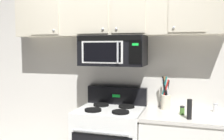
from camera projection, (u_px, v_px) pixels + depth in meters
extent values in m
cube|color=silver|center=(119.00, 68.00, 3.30)|extent=(5.20, 0.10, 2.70)
cylinder|color=#B7BABF|center=(100.00, 132.00, 2.66)|extent=(0.61, 0.03, 0.03)
cube|color=black|center=(117.00, 95.00, 3.25)|extent=(0.76, 0.07, 0.22)
cube|color=#19D83F|center=(116.00, 96.00, 3.21)|extent=(0.10, 0.00, 0.04)
cylinder|color=black|center=(93.00, 110.00, 2.90)|extent=(0.19, 0.19, 0.02)
cylinder|color=black|center=(121.00, 112.00, 2.81)|extent=(0.19, 0.19, 0.02)
cylinder|color=black|center=(101.00, 105.00, 3.16)|extent=(0.19, 0.19, 0.02)
cylinder|color=black|center=(127.00, 106.00, 3.07)|extent=(0.19, 0.19, 0.02)
cube|color=black|center=(113.00, 51.00, 3.05)|extent=(0.76, 0.39, 0.35)
cube|color=black|center=(108.00, 38.00, 2.85)|extent=(0.73, 0.01, 0.06)
cube|color=white|center=(102.00, 52.00, 2.88)|extent=(0.49, 0.01, 0.25)
cube|color=black|center=(102.00, 52.00, 2.88)|extent=(0.44, 0.01, 0.22)
cube|color=black|center=(135.00, 52.00, 2.77)|extent=(0.14, 0.01, 0.25)
cube|color=#19D83F|center=(135.00, 44.00, 2.76)|extent=(0.07, 0.00, 0.03)
cylinder|color=#B7BABF|center=(118.00, 52.00, 2.80)|extent=(0.02, 0.02, 0.23)
cube|color=beige|center=(114.00, 12.00, 3.04)|extent=(2.50, 0.33, 0.55)
cube|color=beige|center=(44.00, 13.00, 3.11)|extent=(0.38, 0.01, 0.51)
sphere|color=#B7BABF|center=(54.00, 30.00, 3.08)|extent=(0.03, 0.03, 0.03)
cube|color=beige|center=(92.00, 11.00, 2.93)|extent=(0.38, 0.01, 0.51)
sphere|color=#B7BABF|center=(103.00, 29.00, 2.90)|extent=(0.03, 0.03, 0.03)
cube|color=beige|center=(128.00, 10.00, 2.81)|extent=(0.38, 0.01, 0.51)
sphere|color=#B7BABF|center=(116.00, 29.00, 2.86)|extent=(0.03, 0.03, 0.03)
cube|color=beige|center=(187.00, 7.00, 2.64)|extent=(0.38, 0.01, 0.51)
sphere|color=#B7BABF|center=(174.00, 27.00, 2.68)|extent=(0.03, 0.03, 0.03)
cube|color=beige|center=(186.00, 116.00, 2.76)|extent=(0.93, 0.65, 0.03)
cylinder|color=beige|center=(166.00, 102.00, 2.96)|extent=(0.11, 0.11, 0.17)
cylinder|color=black|center=(165.00, 89.00, 2.95)|extent=(0.09, 0.08, 0.30)
cylinder|color=black|center=(167.00, 91.00, 2.96)|extent=(0.05, 0.07, 0.25)
cylinder|color=#BCBCC1|center=(164.00, 89.00, 2.97)|extent=(0.08, 0.03, 0.28)
cylinder|color=red|center=(165.00, 91.00, 2.95)|extent=(0.08, 0.03, 0.26)
cylinder|color=silver|center=(168.00, 91.00, 2.95)|extent=(0.07, 0.06, 0.26)
cylinder|color=tan|center=(166.00, 91.00, 2.97)|extent=(0.07, 0.06, 0.25)
cylinder|color=olive|center=(165.00, 89.00, 2.98)|extent=(0.03, 0.09, 0.29)
cylinder|color=teal|center=(164.00, 89.00, 2.97)|extent=(0.08, 0.07, 0.30)
cylinder|color=white|center=(215.00, 108.00, 2.85)|extent=(0.05, 0.05, 0.08)
cylinder|color=#B7BABF|center=(215.00, 104.00, 2.85)|extent=(0.05, 0.05, 0.02)
cylinder|color=black|center=(189.00, 109.00, 2.56)|extent=(0.05, 0.05, 0.20)
cylinder|color=#4C7F33|center=(182.00, 111.00, 2.74)|extent=(0.05, 0.05, 0.08)
cylinder|color=black|center=(182.00, 107.00, 2.74)|extent=(0.05, 0.05, 0.02)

